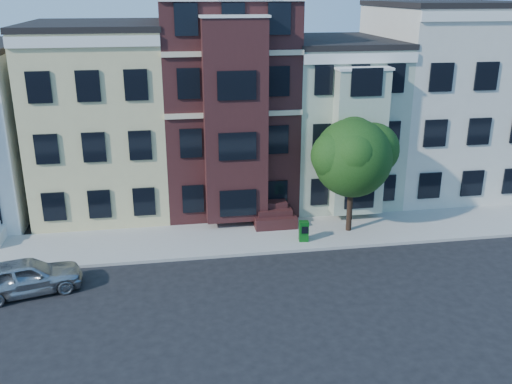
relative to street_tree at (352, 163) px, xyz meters
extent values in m
plane|color=black|center=(-5.63, -7.92, -3.77)|extent=(120.00, 120.00, 0.00)
cube|color=#9E9B93|center=(-5.63, 0.08, -3.69)|extent=(60.00, 4.00, 0.15)
cube|color=#D5C789|center=(-12.63, 6.58, 1.23)|extent=(7.00, 9.00, 10.00)
cube|color=#371717|center=(-5.63, 6.58, 2.23)|extent=(7.00, 9.00, 12.00)
cube|color=#A3B097|center=(0.87, 6.58, 0.73)|extent=(6.00, 9.00, 9.00)
cube|color=beige|center=(7.87, 6.58, 1.73)|extent=(8.00, 9.00, 11.00)
imported|color=#A1A4A8|center=(-15.13, -3.85, -3.01)|extent=(4.74, 2.80, 1.51)
cube|color=#0B5014|center=(-2.63, -0.93, -3.11)|extent=(0.50, 0.46, 1.01)
camera|label=1|loc=(-9.19, -26.09, 8.12)|focal=40.00mm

